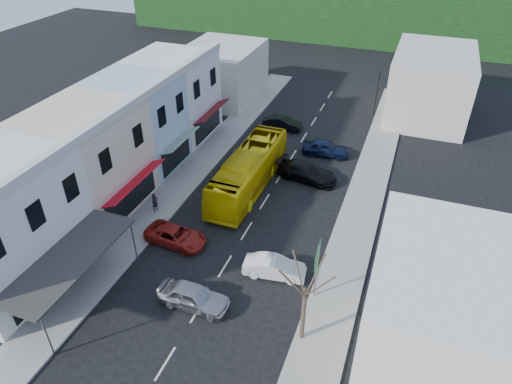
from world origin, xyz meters
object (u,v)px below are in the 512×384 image
object	(u,v)px
car_silver	(194,297)
direction_sign	(316,273)
bus	(249,172)
street_tree	(305,296)
pedestrian_left	(155,201)
traffic_signal	(377,93)
car_white	(275,267)
car_red	(176,235)

from	to	relation	value
car_silver	direction_sign	xyz separation A→B (m)	(6.66, 3.20, 1.31)
bus	street_tree	world-z (taller)	street_tree
pedestrian_left	traffic_signal	size ratio (longest dim) A/B	0.35
car_white	traffic_signal	bearing A→B (deg)	-12.94
bus	direction_sign	distance (m)	13.02
pedestrian_left	traffic_signal	distance (m)	27.78
car_red	bus	bearing A→B (deg)	-10.21
car_silver	direction_sign	distance (m)	7.50
car_silver	car_red	bearing A→B (deg)	39.36
street_tree	traffic_signal	bearing A→B (deg)	91.05
bus	pedestrian_left	xyz separation A→B (m)	(-5.53, -5.78, -0.55)
bus	car_white	world-z (taller)	bus
car_silver	pedestrian_left	xyz separation A→B (m)	(-7.09, 7.51, 0.30)
traffic_signal	pedestrian_left	bearing A→B (deg)	62.09
car_silver	bus	bearing A→B (deg)	7.39
car_silver	pedestrian_left	distance (m)	10.33
bus	car_silver	distance (m)	13.41
direction_sign	traffic_signal	xyz separation A→B (m)	(-0.47, 28.67, 0.45)
car_silver	pedestrian_left	bearing A→B (deg)	44.07
pedestrian_left	traffic_signal	xyz separation A→B (m)	(13.28, 24.36, 1.46)
direction_sign	car_white	bearing A→B (deg)	156.36
car_red	direction_sign	distance (m)	10.70
car_white	direction_sign	world-z (taller)	direction_sign
car_silver	car_white	distance (m)	5.59
car_red	street_tree	bearing A→B (deg)	-110.01
car_red	pedestrian_left	bearing A→B (deg)	55.03
car_white	direction_sign	bearing A→B (deg)	-115.96
bus	car_white	distance (m)	10.61
bus	traffic_signal	bearing A→B (deg)	67.75
bus	direction_sign	world-z (taller)	direction_sign
car_silver	car_white	world-z (taller)	same
pedestrian_left	direction_sign	distance (m)	14.44
car_red	direction_sign	size ratio (longest dim) A/B	1.14
car_red	car_silver	bearing A→B (deg)	-136.52
car_red	car_white	bearing A→B (deg)	-90.13
car_white	pedestrian_left	bearing A→B (deg)	64.81
bus	pedestrian_left	distance (m)	8.02
street_tree	traffic_signal	world-z (taller)	street_tree
car_red	street_tree	size ratio (longest dim) A/B	0.68
direction_sign	car_silver	bearing A→B (deg)	-159.96
street_tree	car_white	bearing A→B (deg)	125.36
pedestrian_left	street_tree	xyz separation A→B (m)	(13.86, -7.62, 2.39)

